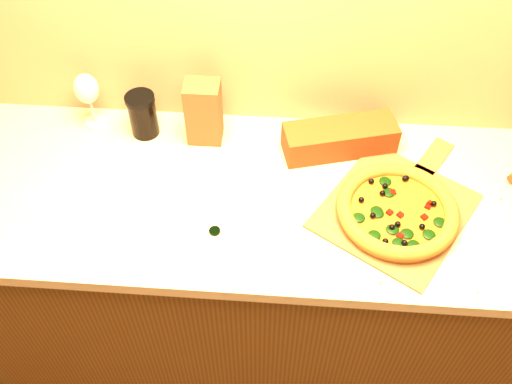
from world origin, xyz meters
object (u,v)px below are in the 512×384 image
at_px(wine_glass, 87,90).
at_px(dark_jar, 143,115).
at_px(pizza_peel, 397,207).
at_px(pizza, 397,211).

height_order(wine_glass, dark_jar, wine_glass).
distance_m(wine_glass, dark_jar, 0.19).
bearing_deg(pizza_peel, dark_jar, -165.97).
bearing_deg(pizza, pizza_peel, 75.61).
relative_size(wine_glass, dark_jar, 1.30).
relative_size(pizza, wine_glass, 1.78).
distance_m(pizza, wine_glass, 1.00).
relative_size(pizza_peel, dark_jar, 3.89).
bearing_deg(wine_glass, pizza_peel, -16.88).
relative_size(pizza_peel, wine_glass, 2.99).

